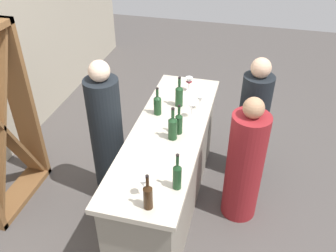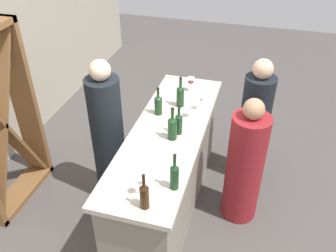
% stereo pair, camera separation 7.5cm
% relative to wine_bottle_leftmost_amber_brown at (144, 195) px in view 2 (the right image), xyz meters
% --- Properties ---
extents(ground_plane, '(12.00, 12.00, 0.00)m').
position_rel_wine_bottle_leftmost_amber_brown_xyz_m(ground_plane, '(0.97, 0.10, -1.11)').
color(ground_plane, '#4C4744').
extents(bar_counter, '(2.21, 0.67, 0.99)m').
position_rel_wine_bottle_leftmost_amber_brown_xyz_m(bar_counter, '(0.97, 0.10, -0.61)').
color(bar_counter, gray).
rests_on(bar_counter, ground).
extents(wine_bottle_leftmost_amber_brown, '(0.07, 0.07, 0.31)m').
position_rel_wine_bottle_leftmost_amber_brown_xyz_m(wine_bottle_leftmost_amber_brown, '(0.00, 0.00, 0.00)').
color(wine_bottle_leftmost_amber_brown, '#331E0F').
rests_on(wine_bottle_leftmost_amber_brown, bar_counter).
extents(wine_bottle_second_left_olive_green, '(0.07, 0.07, 0.33)m').
position_rel_wine_bottle_leftmost_amber_brown_xyz_m(wine_bottle_second_left_olive_green, '(0.25, -0.16, 0.01)').
color(wine_bottle_second_left_olive_green, '#193D1E').
rests_on(wine_bottle_second_left_olive_green, bar_counter).
extents(wine_bottle_center_olive_green, '(0.08, 0.08, 0.33)m').
position_rel_wine_bottle_leftmost_amber_brown_xyz_m(wine_bottle_center_olive_green, '(0.86, 0.03, 0.01)').
color(wine_bottle_center_olive_green, '#193D1E').
rests_on(wine_bottle_center_olive_green, bar_counter).
extents(wine_bottle_second_right_olive_green, '(0.07, 0.07, 0.30)m').
position_rel_wine_bottle_leftmost_amber_brown_xyz_m(wine_bottle_second_right_olive_green, '(0.95, -0.01, -0.00)').
color(wine_bottle_second_right_olive_green, '#193D1E').
rests_on(wine_bottle_second_right_olive_green, bar_counter).
extents(wine_bottle_rightmost_olive_green, '(0.08, 0.08, 0.30)m').
position_rel_wine_bottle_leftmost_amber_brown_xyz_m(wine_bottle_rightmost_olive_green, '(1.22, 0.27, -0.00)').
color(wine_bottle_rightmost_olive_green, '#193D1E').
rests_on(wine_bottle_rightmost_olive_green, bar_counter).
extents(wine_bottle_far_right_olive_green, '(0.08, 0.08, 0.33)m').
position_rel_wine_bottle_leftmost_amber_brown_xyz_m(wine_bottle_far_right_olive_green, '(1.43, 0.10, 0.01)').
color(wine_bottle_far_right_olive_green, '#193D1E').
rests_on(wine_bottle_far_right_olive_green, bar_counter).
extents(wine_glass_near_left, '(0.06, 0.06, 0.15)m').
position_rel_wine_bottle_leftmost_amber_brown_xyz_m(wine_glass_near_left, '(1.42, -0.12, -0.01)').
color(wine_glass_near_left, white).
rests_on(wine_glass_near_left, bar_counter).
extents(wine_glass_near_center, '(0.07, 0.07, 0.15)m').
position_rel_wine_bottle_leftmost_amber_brown_xyz_m(wine_glass_near_center, '(1.25, -0.07, -0.01)').
color(wine_glass_near_center, white).
rests_on(wine_glass_near_center, bar_counter).
extents(wine_glass_near_right, '(0.08, 0.08, 0.16)m').
position_rel_wine_bottle_leftmost_amber_brown_xyz_m(wine_glass_near_right, '(1.77, 0.06, -0.00)').
color(wine_glass_near_right, white).
rests_on(wine_glass_near_right, bar_counter).
extents(wine_glass_far_left, '(0.07, 0.07, 0.16)m').
position_rel_wine_bottle_leftmost_amber_brown_xyz_m(wine_glass_far_left, '(0.11, 0.07, 0.00)').
color(wine_glass_far_left, white).
rests_on(wine_glass_far_left, bar_counter).
extents(person_left_guest, '(0.46, 0.46, 1.40)m').
position_rel_wine_bottle_leftmost_amber_brown_xyz_m(person_left_guest, '(1.06, -0.65, -0.47)').
color(person_left_guest, maroon).
rests_on(person_left_guest, ground).
extents(person_center_guest, '(0.35, 0.35, 1.49)m').
position_rel_wine_bottle_leftmost_amber_brown_xyz_m(person_center_guest, '(1.71, -0.68, -0.42)').
color(person_center_guest, black).
rests_on(person_center_guest, ground).
extents(person_right_guest, '(0.41, 0.41, 1.63)m').
position_rel_wine_bottle_leftmost_amber_brown_xyz_m(person_right_guest, '(0.98, 0.74, -0.35)').
color(person_right_guest, black).
rests_on(person_right_guest, ground).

